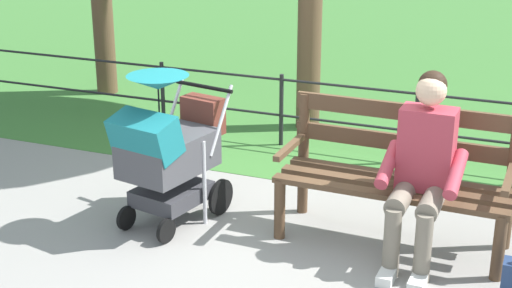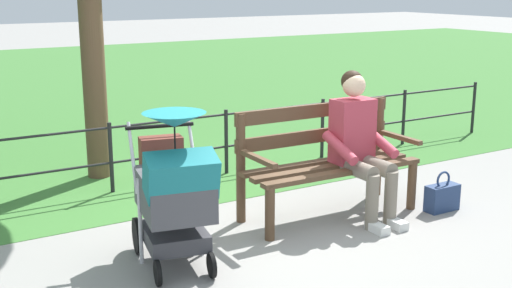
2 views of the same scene
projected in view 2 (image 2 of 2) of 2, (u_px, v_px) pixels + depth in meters
name	position (u px, v px, depth m)	size (l,w,h in m)	color
ground_plane	(254.00, 233.00, 5.42)	(60.00, 60.00, 0.00)	gray
grass_lawn	(22.00, 89.00, 12.74)	(40.00, 16.00, 0.01)	#3D7533
park_bench	(325.00, 156.00, 5.78)	(1.61, 0.63, 0.96)	brown
person_on_bench	(360.00, 141.00, 5.66)	(0.54, 0.74, 1.28)	slate
stroller	(174.00, 188.00, 4.66)	(0.66, 0.96, 1.15)	black
handbag	(442.00, 197.00, 5.93)	(0.32, 0.14, 0.37)	navy
park_fence	(215.00, 137.00, 6.94)	(8.93, 0.04, 0.70)	black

